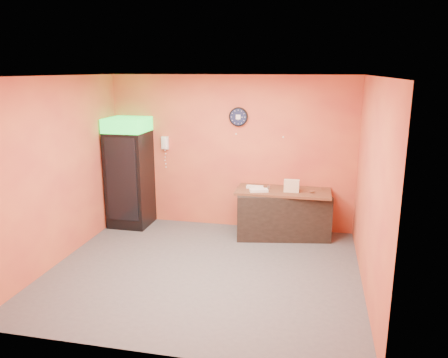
# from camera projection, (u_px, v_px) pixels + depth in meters

# --- Properties ---
(floor) EXTENTS (4.50, 4.50, 0.00)m
(floor) POSITION_uv_depth(u_px,v_px,m) (204.00, 270.00, 6.45)
(floor) COLOR #47474C
(floor) RESTS_ON ground
(back_wall) EXTENTS (4.50, 0.02, 2.80)m
(back_wall) POSITION_uv_depth(u_px,v_px,m) (231.00, 153.00, 8.00)
(back_wall) COLOR #DF713F
(back_wall) RESTS_ON floor
(left_wall) EXTENTS (0.02, 4.00, 2.80)m
(left_wall) POSITION_uv_depth(u_px,v_px,m) (58.00, 171.00, 6.56)
(left_wall) COLOR #DF713F
(left_wall) RESTS_ON floor
(right_wall) EXTENTS (0.02, 4.00, 2.80)m
(right_wall) POSITION_uv_depth(u_px,v_px,m) (371.00, 187.00, 5.65)
(right_wall) COLOR #DF713F
(right_wall) RESTS_ON floor
(ceiling) EXTENTS (4.50, 4.00, 0.02)m
(ceiling) POSITION_uv_depth(u_px,v_px,m) (202.00, 76.00, 5.76)
(ceiling) COLOR white
(ceiling) RESTS_ON back_wall
(beverage_cooler) EXTENTS (0.72, 0.73, 2.04)m
(beverage_cooler) POSITION_uv_depth(u_px,v_px,m) (129.00, 174.00, 8.10)
(beverage_cooler) COLOR black
(beverage_cooler) RESTS_ON floor
(prep_counter) EXTENTS (1.71, 0.98, 0.80)m
(prep_counter) POSITION_uv_depth(u_px,v_px,m) (283.00, 214.00, 7.70)
(prep_counter) COLOR black
(prep_counter) RESTS_ON floor
(wall_clock) EXTENTS (0.34, 0.06, 0.34)m
(wall_clock) POSITION_uv_depth(u_px,v_px,m) (238.00, 117.00, 7.78)
(wall_clock) COLOR black
(wall_clock) RESTS_ON back_wall
(wall_phone) EXTENTS (0.13, 0.11, 0.24)m
(wall_phone) POSITION_uv_depth(u_px,v_px,m) (165.00, 143.00, 8.17)
(wall_phone) COLOR white
(wall_phone) RESTS_ON back_wall
(butcher_paper) EXTENTS (1.63, 0.74, 0.04)m
(butcher_paper) POSITION_uv_depth(u_px,v_px,m) (283.00, 191.00, 7.60)
(butcher_paper) COLOR brown
(butcher_paper) RESTS_ON prep_counter
(sub_roll_stack) EXTENTS (0.26, 0.09, 0.22)m
(sub_roll_stack) POSITION_uv_depth(u_px,v_px,m) (292.00, 186.00, 7.45)
(sub_roll_stack) COLOR beige
(sub_roll_stack) RESTS_ON butcher_paper
(wrapped_sandwich_left) EXTENTS (0.27, 0.22, 0.04)m
(wrapped_sandwich_left) POSITION_uv_depth(u_px,v_px,m) (257.00, 189.00, 7.61)
(wrapped_sandwich_left) COLOR white
(wrapped_sandwich_left) RESTS_ON butcher_paper
(wrapped_sandwich_mid) EXTENTS (0.33, 0.21, 0.04)m
(wrapped_sandwich_mid) POSITION_uv_depth(u_px,v_px,m) (259.00, 191.00, 7.49)
(wrapped_sandwich_mid) COLOR white
(wrapped_sandwich_mid) RESTS_ON butcher_paper
(wrapped_sandwich_right) EXTENTS (0.29, 0.12, 0.04)m
(wrapped_sandwich_right) POSITION_uv_depth(u_px,v_px,m) (255.00, 187.00, 7.72)
(wrapped_sandwich_right) COLOR white
(wrapped_sandwich_right) RESTS_ON butcher_paper
(kitchen_tool) EXTENTS (0.06, 0.06, 0.06)m
(kitchen_tool) POSITION_uv_depth(u_px,v_px,m) (269.00, 187.00, 7.66)
(kitchen_tool) COLOR silver
(kitchen_tool) RESTS_ON butcher_paper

